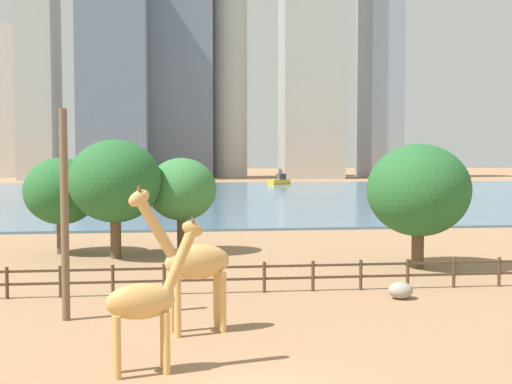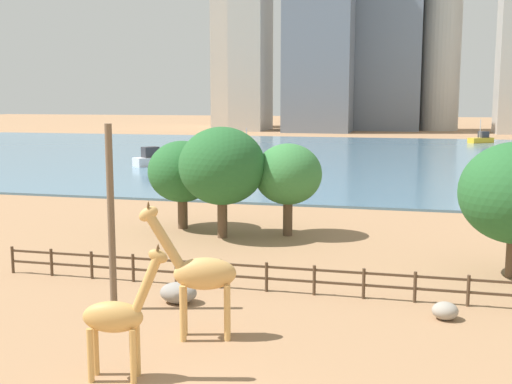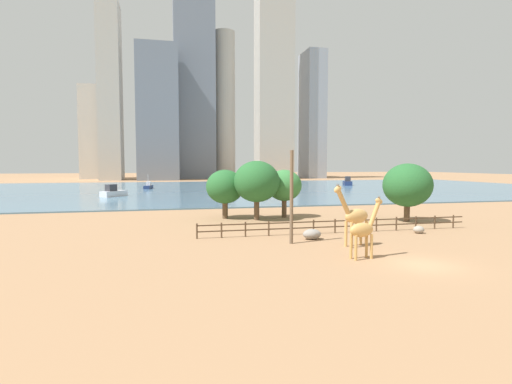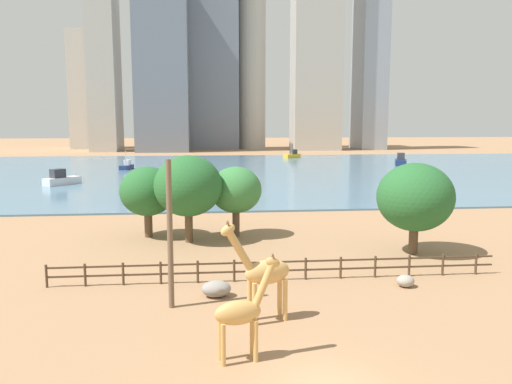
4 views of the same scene
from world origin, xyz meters
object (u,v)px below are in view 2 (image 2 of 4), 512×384
boat_barge (481,139)px  tree_left_large (182,172)px  boulder_by_pole (445,311)px  utility_pole (111,218)px  tree_right_tall (222,166)px  giraffe_companion (199,274)px  boat_sailboat (154,159)px  boat_tug (247,147)px  boulder_near_fence (178,293)px  giraffe_tall (118,316)px  tree_center_broad (288,175)px

boat_barge → tree_left_large: bearing=35.2°
boulder_by_pole → utility_pole: bearing=-171.6°
tree_right_tall → boat_barge: 90.23m
giraffe_companion → boulder_by_pole: size_ratio=4.93×
utility_pole → boat_sailboat: size_ratio=1.41×
boat_sailboat → boat_tug: (5.63, 23.26, -0.17)m
boulder_near_fence → tree_left_large: tree_left_large is taller
tree_left_large → boulder_near_fence: bearing=-70.4°
utility_pole → boat_sailboat: utility_pole is taller
boulder_by_pole → tree_left_large: 21.19m
giraffe_tall → boat_tug: giraffe_tall is taller
tree_left_large → tree_center_broad: (6.99, -0.51, 0.09)m
boat_barge → tree_right_tall: bearing=37.6°
boulder_by_pole → tree_left_large: (-15.69, 13.84, 3.33)m
utility_pole → giraffe_tall: bearing=-62.3°
boulder_near_fence → boat_tug: size_ratio=0.37×
giraffe_companion → boulder_near_fence: size_ratio=3.14×
giraffe_tall → boat_barge: size_ratio=0.87×
boulder_near_fence → tree_left_large: size_ratio=0.27×
giraffe_companion → boat_tug: bearing=-92.9°
utility_pole → boulder_near_fence: 4.16m
tree_left_large → boat_sailboat: size_ratio=1.08×
utility_pole → tree_center_broad: size_ratio=1.31×
utility_pole → tree_center_broad: utility_pole is taller
boulder_near_fence → boat_sailboat: bearing=113.9°
giraffe_companion → boat_tug: 77.13m
giraffe_tall → tree_left_large: (-5.99, 21.61, 1.72)m
tree_left_large → boat_sailboat: tree_left_large is taller
boulder_near_fence → tree_center_broad: size_ratio=0.27×
tree_right_tall → boulder_near_fence: bearing=-81.5°
giraffe_tall → tree_right_tall: (-2.71, 19.58, 2.38)m
tree_center_broad → boat_barge: size_ratio=1.17×
tree_left_large → boat_tug: bearing=100.5°
giraffe_tall → boat_barge: 108.68m
utility_pole → tree_left_large: 15.99m
boat_sailboat → boat_barge: size_ratio=1.09×
boat_tug → boulder_near_fence: bearing=25.2°
giraffe_tall → tree_right_tall: tree_right_tall is taller
boulder_near_fence → boat_sailboat: boat_sailboat is taller
boulder_by_pole → tree_center_broad: bearing=123.1°
giraffe_tall → tree_right_tall: size_ratio=0.62×
boulder_near_fence → boulder_by_pole: (10.55, 0.58, -0.09)m
giraffe_tall → boulder_near_fence: size_ratio=2.69×
giraffe_tall → giraffe_companion: bearing=61.0°
utility_pole → tree_left_large: size_ratio=1.30×
tree_left_large → utility_pole: bearing=-79.5°
tree_left_large → tree_center_broad: bearing=-4.2°
boulder_near_fence → tree_left_large: 15.64m
boat_sailboat → boulder_by_pole: bearing=-106.8°
boat_sailboat → boat_tug: boat_tug is taller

